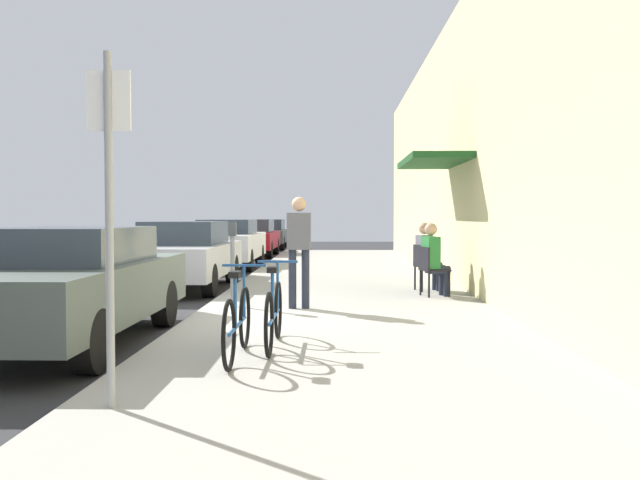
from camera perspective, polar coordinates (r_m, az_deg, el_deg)
The scene contains 17 objects.
ground_plane at distance 9.59m, azimuth -11.14°, elevation -7.13°, with size 60.00×60.00×0.00m, color #2D2D30.
sidewalk_slab at distance 11.34m, azimuth 2.31°, elevation -5.36°, with size 4.50×32.00×0.12m, color #9E9B93.
building_facade at distance 11.63m, azimuth 14.35°, elevation 8.71°, with size 1.40×32.00×5.77m.
parked_car_0 at distance 8.29m, azimuth -21.06°, elevation -3.56°, with size 1.80×4.40×1.40m.
parked_car_1 at distance 14.02m, azimuth -11.70°, elevation -1.20°, with size 1.80×4.40×1.42m.
parked_car_2 at distance 19.44m, azimuth -8.04°, elevation -0.23°, with size 1.80×4.40×1.43m.
parked_car_3 at distance 25.12m, azimuth -5.93°, elevation 0.25°, with size 1.80×4.40×1.41m.
parked_car_4 at distance 30.78m, azimuth -4.60°, elevation 0.56°, with size 1.80×4.40×1.38m.
parking_meter at distance 10.34m, azimuth -7.61°, elevation -1.49°, with size 0.12×0.10×1.32m.
street_sign at distance 5.03m, azimuth -17.83°, elevation 3.25°, with size 0.32×0.06×2.60m.
bicycle_0 at distance 6.57m, azimuth -7.17°, elevation -7.12°, with size 0.46×1.71×0.90m.
bicycle_1 at distance 7.10m, azimuth -4.02°, elevation -6.42°, with size 0.46×1.71×0.90m.
cafe_chair_0 at distance 11.69m, azimuth 9.58°, elevation -2.38°, with size 0.54×0.54×0.87m.
seated_patron_0 at distance 11.70m, azimuth 9.86°, elevation -1.44°, with size 0.50×0.45×1.29m.
cafe_chair_1 at distance 12.52m, azimuth 9.02°, elevation -2.08°, with size 0.53×0.53×0.87m.
seated_patron_1 at distance 12.53m, azimuth 9.28°, elevation -1.20°, with size 0.49×0.44×1.29m.
pedestrian_standing at distance 9.98m, azimuth -1.84°, elevation -0.26°, with size 0.36×0.22×1.70m.
Camera 1 is at (2.04, -9.25, 1.53)m, focal length 36.86 mm.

